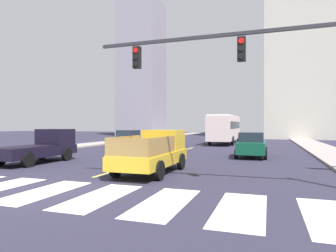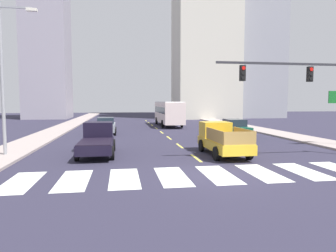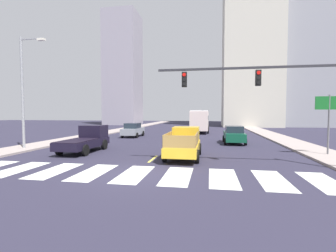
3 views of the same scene
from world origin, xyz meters
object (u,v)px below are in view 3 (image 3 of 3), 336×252
traffic_signal_gantry (282,89)px  direction_sign_green (329,112)px  sedan_near_right (234,135)px  sedan_far (133,130)px  streetlight_left (24,88)px  city_bus (200,119)px  pickup_dark (87,139)px  pickup_stakebed (184,143)px

traffic_signal_gantry → direction_sign_green: size_ratio=2.39×
sedan_near_right → direction_sign_green: direction_sign_green is taller
sedan_far → streetlight_left: streetlight_left is taller
sedan_near_right → streetlight_left: 18.85m
city_bus → sedan_far: (-7.95, -9.43, -1.09)m
sedan_near_right → streetlight_left: size_ratio=0.49×
direction_sign_green → streetlight_left: bearing=-178.1°
sedan_far → direction_sign_green: (17.40, -11.05, 2.17)m
pickup_dark → city_bus: bearing=66.6°
pickup_dark → direction_sign_green: bearing=-0.7°
pickup_dark → direction_sign_green: 17.53m
pickup_stakebed → sedan_far: pickup_stakebed is taller
pickup_stakebed → sedan_near_right: size_ratio=1.18×
pickup_dark → streetlight_left: (-5.25, -0.13, 4.05)m
direction_sign_green → streetlight_left: 22.74m
sedan_near_right → traffic_signal_gantry: bearing=-84.8°
sedan_far → direction_sign_green: size_ratio=1.05×
sedan_near_right → traffic_signal_gantry: (1.42, -10.62, 3.38)m
sedan_far → streetlight_left: (-5.24, -11.79, 4.11)m
pickup_dark → traffic_signal_gantry: traffic_signal_gantry is taller
traffic_signal_gantry → streetlight_left: bearing=168.9°
pickup_stakebed → streetlight_left: bearing=173.0°
sedan_near_right → traffic_signal_gantry: 11.24m
streetlight_left → sedan_near_right: bearing=22.3°
traffic_signal_gantry → streetlight_left: size_ratio=1.12×
sedan_near_right → direction_sign_green: size_ratio=1.05×
pickup_stakebed → traffic_signal_gantry: bearing=-27.2°
pickup_dark → city_bus: (7.94, 21.10, 1.03)m
pickup_dark → sedan_far: (-0.01, 11.67, -0.06)m
pickup_stakebed → sedan_near_right: (4.02, 8.08, -0.08)m
sedan_far → traffic_signal_gantry: traffic_signal_gantry is taller
pickup_dark → pickup_stakebed: bearing=-11.7°
streetlight_left → pickup_dark: bearing=1.4°
pickup_dark → streetlight_left: size_ratio=0.58×
traffic_signal_gantry → pickup_dark: bearing=164.1°
pickup_stakebed → direction_sign_green: direction_sign_green is taller
city_bus → streetlight_left: bearing=-119.9°
pickup_dark → sedan_near_right: bearing=27.5°
sedan_far → streetlight_left: size_ratio=0.49×
traffic_signal_gantry → direction_sign_green: 6.19m
sedan_far → traffic_signal_gantry: bearing=-48.9°
sedan_near_right → city_bus: bearing=102.6°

